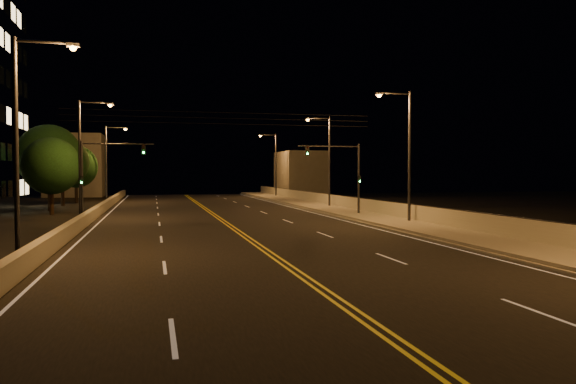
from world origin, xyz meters
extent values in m
plane|color=black|center=(0.00, 0.00, 0.00)|extent=(160.00, 160.00, 0.00)
cube|color=black|center=(0.00, 20.00, 0.01)|extent=(18.00, 120.00, 0.02)
cube|color=gray|center=(10.80, 20.00, 0.15)|extent=(3.60, 120.00, 0.30)
cube|color=gray|center=(8.93, 20.00, 0.07)|extent=(0.14, 120.00, 0.15)
cube|color=#AAA68D|center=(12.45, 20.00, 0.80)|extent=(0.30, 120.00, 1.00)
cube|color=#AAA68D|center=(-9.31, 20.00, 0.41)|extent=(0.45, 120.00, 0.81)
cube|color=slate|center=(16.50, 70.31, 3.31)|extent=(6.00, 10.00, 6.62)
cube|color=slate|center=(-16.00, 76.74, 4.55)|extent=(8.00, 8.00, 9.10)
cylinder|color=black|center=(12.45, 20.00, 1.33)|extent=(0.06, 120.00, 0.06)
cube|color=silver|center=(-8.60, 20.00, 0.02)|extent=(0.12, 116.00, 0.00)
cube|color=silver|center=(8.60, 20.00, 0.02)|extent=(0.12, 116.00, 0.00)
cube|color=gold|center=(-0.15, 20.00, 0.02)|extent=(0.12, 116.00, 0.00)
cube|color=gold|center=(0.15, 20.00, 0.02)|extent=(0.12, 116.00, 0.00)
cube|color=silver|center=(-4.50, 1.50, 0.02)|extent=(0.12, 3.00, 0.00)
cube|color=silver|center=(-4.50, 10.50, 0.02)|extent=(0.12, 3.00, 0.00)
cube|color=silver|center=(-4.50, 19.50, 0.02)|extent=(0.12, 3.00, 0.00)
cube|color=silver|center=(-4.50, 28.50, 0.02)|extent=(0.12, 3.00, 0.00)
cube|color=silver|center=(-4.50, 37.50, 0.02)|extent=(0.12, 3.00, 0.00)
cube|color=silver|center=(-4.50, 46.50, 0.02)|extent=(0.12, 3.00, 0.00)
cube|color=silver|center=(-4.50, 55.50, 0.02)|extent=(0.12, 3.00, 0.00)
cube|color=silver|center=(-4.50, 64.50, 0.02)|extent=(0.12, 3.00, 0.00)
cube|color=silver|center=(-4.50, 73.50, 0.02)|extent=(0.12, 3.00, 0.00)
cube|color=silver|center=(4.50, 1.50, 0.02)|extent=(0.12, 3.00, 0.00)
cube|color=silver|center=(4.50, 10.50, 0.02)|extent=(0.12, 3.00, 0.00)
cube|color=silver|center=(4.50, 19.50, 0.02)|extent=(0.12, 3.00, 0.00)
cube|color=silver|center=(4.50, 28.50, 0.02)|extent=(0.12, 3.00, 0.00)
cube|color=silver|center=(4.50, 37.50, 0.02)|extent=(0.12, 3.00, 0.00)
cube|color=silver|center=(4.50, 46.50, 0.02)|extent=(0.12, 3.00, 0.00)
cube|color=silver|center=(4.50, 55.50, 0.02)|extent=(0.12, 3.00, 0.00)
cube|color=silver|center=(4.50, 64.50, 0.02)|extent=(0.12, 3.00, 0.00)
cube|color=silver|center=(4.50, 73.50, 0.02)|extent=(0.12, 3.00, 0.00)
cylinder|color=#2D2D33|center=(11.80, 23.98, 4.46)|extent=(0.20, 0.20, 8.91)
cylinder|color=#2D2D33|center=(10.70, 23.98, 8.76)|extent=(2.20, 0.12, 0.12)
cube|color=#2D2D33|center=(9.60, 23.98, 8.69)|extent=(0.50, 0.25, 0.14)
sphere|color=#FF9E2D|center=(9.60, 23.98, 8.59)|extent=(0.28, 0.28, 0.28)
cylinder|color=#2D2D33|center=(11.80, 41.50, 4.46)|extent=(0.20, 0.20, 8.91)
cylinder|color=#2D2D33|center=(10.70, 41.50, 8.76)|extent=(2.20, 0.12, 0.12)
cube|color=#2D2D33|center=(9.60, 41.50, 8.69)|extent=(0.50, 0.25, 0.14)
sphere|color=#FF9E2D|center=(9.60, 41.50, 8.59)|extent=(0.28, 0.28, 0.28)
cylinder|color=#2D2D33|center=(11.80, 66.02, 4.46)|extent=(0.20, 0.20, 8.91)
cylinder|color=#2D2D33|center=(10.70, 66.02, 8.76)|extent=(2.20, 0.12, 0.12)
cube|color=#2D2D33|center=(9.60, 66.02, 8.69)|extent=(0.50, 0.25, 0.14)
sphere|color=#FF9E2D|center=(9.60, 66.02, 8.59)|extent=(0.28, 0.28, 0.28)
cylinder|color=#2D2D33|center=(-10.20, 13.71, 4.46)|extent=(0.20, 0.20, 8.91)
cylinder|color=#2D2D33|center=(-9.10, 13.71, 8.76)|extent=(2.20, 0.12, 0.12)
cube|color=#2D2D33|center=(-8.00, 13.71, 8.69)|extent=(0.50, 0.25, 0.14)
sphere|color=#FF9E2D|center=(-8.00, 13.71, 8.59)|extent=(0.28, 0.28, 0.28)
cylinder|color=#2D2D33|center=(-10.20, 33.74, 4.46)|extent=(0.20, 0.20, 8.91)
cylinder|color=#2D2D33|center=(-9.10, 33.74, 8.76)|extent=(2.20, 0.12, 0.12)
cube|color=#2D2D33|center=(-8.00, 33.74, 8.69)|extent=(0.50, 0.25, 0.14)
sphere|color=#FF9E2D|center=(-8.00, 33.74, 8.59)|extent=(0.28, 0.28, 0.28)
cylinder|color=#2D2D33|center=(-10.20, 57.77, 4.46)|extent=(0.20, 0.20, 8.91)
cylinder|color=#2D2D33|center=(-9.10, 57.77, 8.76)|extent=(2.20, 0.12, 0.12)
cube|color=#2D2D33|center=(-8.00, 57.77, 8.69)|extent=(0.50, 0.25, 0.14)
sphere|color=#FF9E2D|center=(-8.00, 57.77, 8.59)|extent=(0.28, 0.28, 0.28)
cylinder|color=#2D2D33|center=(11.00, 31.38, 2.89)|extent=(0.18, 0.18, 5.77)
cylinder|color=#2D2D33|center=(8.50, 31.38, 5.57)|extent=(5.00, 0.10, 0.10)
cube|color=black|center=(6.75, 31.38, 5.22)|extent=(0.28, 0.18, 0.80)
sphere|color=#19FF4C|center=(6.75, 31.27, 4.97)|extent=(0.14, 0.14, 0.14)
cube|color=black|center=(11.00, 31.23, 3.00)|extent=(0.22, 0.14, 0.55)
cylinder|color=#2D2D33|center=(-9.80, 31.38, 2.89)|extent=(0.18, 0.18, 5.77)
cylinder|color=#2D2D33|center=(-7.30, 31.38, 5.57)|extent=(5.00, 0.10, 0.10)
cube|color=black|center=(-5.55, 31.38, 5.22)|extent=(0.28, 0.18, 0.80)
sphere|color=#19FF4C|center=(-5.55, 31.27, 4.97)|extent=(0.14, 0.14, 0.14)
cube|color=black|center=(-9.80, 31.23, 3.00)|extent=(0.22, 0.14, 0.55)
cylinder|color=black|center=(0.00, 29.50, 7.00)|extent=(22.00, 0.03, 0.03)
cylinder|color=black|center=(0.00, 29.50, 7.40)|extent=(22.00, 0.03, 0.03)
cylinder|color=black|center=(0.00, 29.50, 7.80)|extent=(22.00, 0.03, 0.03)
cylinder|color=black|center=(-13.15, 39.45, 1.13)|extent=(0.36, 0.36, 2.26)
sphere|color=black|center=(-13.15, 39.45, 4.08)|extent=(4.77, 4.77, 4.77)
cylinder|color=black|center=(-14.15, 44.52, 1.38)|extent=(0.36, 0.36, 2.77)
sphere|color=black|center=(-14.15, 44.52, 5.00)|extent=(5.84, 5.84, 5.84)
cylinder|color=black|center=(-14.14, 52.03, 1.29)|extent=(0.36, 0.36, 2.57)
sphere|color=black|center=(-14.14, 52.03, 4.65)|extent=(5.44, 5.44, 5.44)
cylinder|color=black|center=(-13.61, 58.53, 1.16)|extent=(0.36, 0.36, 2.33)
sphere|color=black|center=(-13.61, 58.53, 4.20)|extent=(4.91, 4.91, 4.91)
camera|label=1|loc=(-4.88, -10.61, 3.53)|focal=35.00mm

